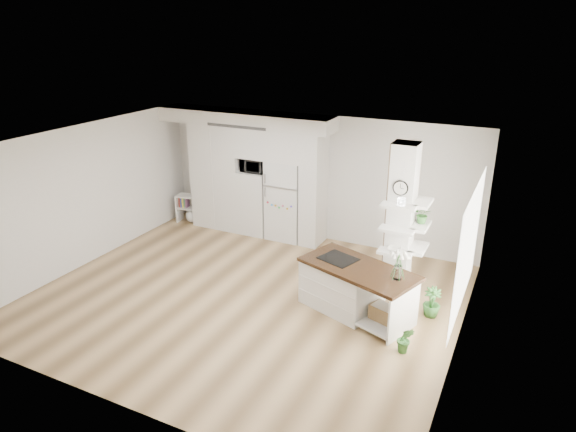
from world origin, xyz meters
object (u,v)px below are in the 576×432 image
object	(u,v)px
refrigerator	(287,200)
kitchen_island	(347,285)
floor_plant_a	(405,339)
bookshelf	(190,210)

from	to	relation	value
refrigerator	kitchen_island	world-z (taller)	refrigerator
refrigerator	kitchen_island	distance (m)	3.21
kitchen_island	floor_plant_a	world-z (taller)	kitchen_island
kitchen_island	bookshelf	distance (m)	5.13
refrigerator	kitchen_island	bearing A→B (deg)	-45.72
floor_plant_a	bookshelf	bearing A→B (deg)	153.79
kitchen_island	floor_plant_a	size ratio (longest dim) A/B	4.76
refrigerator	kitchen_island	xyz separation A→B (m)	(2.22, -2.28, -0.43)
kitchen_island	floor_plant_a	bearing A→B (deg)	-14.48
kitchen_island	floor_plant_a	xyz separation A→B (m)	(1.16, -0.77, -0.23)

